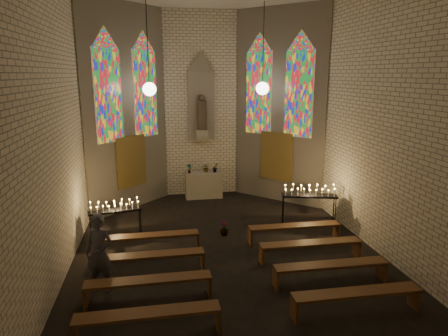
{
  "coord_description": "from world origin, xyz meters",
  "views": [
    {
      "loc": [
        -1.78,
        -9.34,
        4.69
      ],
      "look_at": [
        0.14,
        1.65,
        2.05
      ],
      "focal_mm": 32.0,
      "sensor_mm": 36.0,
      "label": 1
    }
  ],
  "objects_px": {
    "altar": "(204,185)",
    "visitor": "(99,253)",
    "votive_stand_left": "(115,208)",
    "aisle_flower_pot": "(224,228)",
    "votive_stand_right": "(309,193)"
  },
  "relations": [
    {
      "from": "aisle_flower_pot",
      "to": "votive_stand_right",
      "type": "xyz_separation_m",
      "value": [
        2.76,
        0.33,
        0.86
      ]
    },
    {
      "from": "aisle_flower_pot",
      "to": "visitor",
      "type": "relative_size",
      "value": 0.25
    },
    {
      "from": "votive_stand_left",
      "to": "votive_stand_right",
      "type": "height_order",
      "value": "votive_stand_right"
    },
    {
      "from": "altar",
      "to": "votive_stand_right",
      "type": "distance_m",
      "value": 4.59
    },
    {
      "from": "votive_stand_right",
      "to": "aisle_flower_pot",
      "type": "bearing_deg",
      "value": -158.82
    },
    {
      "from": "altar",
      "to": "votive_stand_left",
      "type": "height_order",
      "value": "votive_stand_left"
    },
    {
      "from": "altar",
      "to": "votive_stand_left",
      "type": "xyz_separation_m",
      "value": [
        -3.0,
        -3.55,
        0.44
      ]
    },
    {
      "from": "votive_stand_left",
      "to": "visitor",
      "type": "xyz_separation_m",
      "value": [
        -0.08,
        -2.83,
        -0.06
      ]
    },
    {
      "from": "altar",
      "to": "visitor",
      "type": "relative_size",
      "value": 0.8
    },
    {
      "from": "aisle_flower_pot",
      "to": "visitor",
      "type": "height_order",
      "value": "visitor"
    },
    {
      "from": "visitor",
      "to": "votive_stand_left",
      "type": "bearing_deg",
      "value": 107.61
    },
    {
      "from": "altar",
      "to": "aisle_flower_pot",
      "type": "xyz_separation_m",
      "value": [
        0.14,
        -3.84,
        -0.28
      ]
    },
    {
      "from": "aisle_flower_pot",
      "to": "votive_stand_right",
      "type": "bearing_deg",
      "value": 6.79
    },
    {
      "from": "votive_stand_left",
      "to": "aisle_flower_pot",
      "type": "bearing_deg",
      "value": -15.82
    },
    {
      "from": "altar",
      "to": "visitor",
      "type": "distance_m",
      "value": 7.1
    }
  ]
}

